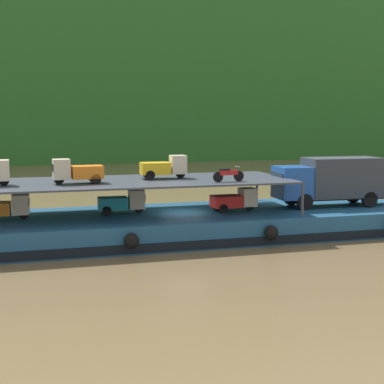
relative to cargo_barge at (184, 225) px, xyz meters
name	(u,v)px	position (x,y,z in m)	size (l,w,h in m)	color
ground_plane	(184,237)	(0.00, 0.03, -0.75)	(400.00, 400.00, 0.00)	brown
hillside_far_bank	(77,28)	(0.00, 74.48, 22.52)	(133.15, 39.10, 41.32)	#286023
cargo_barge	(184,225)	(0.00, 0.00, 0.00)	(29.14, 8.36, 1.50)	navy
covered_lorry	(330,180)	(9.59, -0.28, 2.44)	(7.91, 2.48, 3.10)	#1E4C99
cargo_rack	(120,182)	(-3.80, 0.03, 2.69)	(19.94, 6.93, 2.00)	#383D47
mini_truck_lower_stern	(5,207)	(-10.19, 0.34, 1.44)	(2.78, 1.26, 1.38)	orange
mini_truck_lower_aft	(122,202)	(-3.61, 0.57, 1.44)	(2.78, 1.28, 1.38)	teal
mini_truck_lower_mid	(235,200)	(3.06, -0.46, 1.44)	(2.79, 1.28, 1.38)	red
mini_truck_upper_mid	(77,171)	(-6.29, -0.68, 3.44)	(2.79, 1.28, 1.38)	orange
mini_truck_upper_fore	(164,167)	(-1.05, 0.57, 3.44)	(2.76, 1.23, 1.38)	gold
motorcycle_upper_port	(228,174)	(2.06, -2.05, 3.18)	(1.90, 0.55, 0.87)	black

